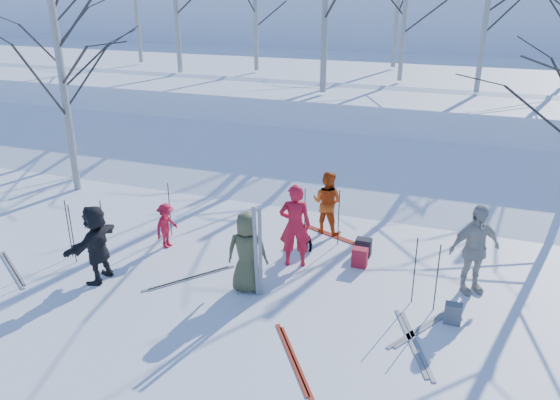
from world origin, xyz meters
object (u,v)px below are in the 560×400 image
at_px(skier_redor_behind, 327,202).
at_px(skier_red_north, 295,226).
at_px(skier_grey_west, 96,244).
at_px(dog, 306,238).
at_px(skier_olive_center, 247,252).
at_px(backpack_dark, 363,247).
at_px(backpack_grey, 453,314).
at_px(backpack_red, 360,258).
at_px(skier_red_seated, 166,226).
at_px(skier_cream_east, 474,249).

bearing_deg(skier_redor_behind, skier_red_north, 92.77).
xyz_separation_m(skier_grey_west, dog, (3.51, 2.80, -0.55)).
xyz_separation_m(skier_red_north, skier_redor_behind, (0.19, 1.85, -0.14)).
bearing_deg(skier_olive_center, dog, -116.51).
bearing_deg(skier_red_north, backpack_dark, -163.46).
bearing_deg(skier_grey_west, backpack_grey, 96.03).
bearing_deg(skier_red_north, skier_olive_center, 48.62).
distance_m(skier_olive_center, dog, 2.25).
relative_size(skier_red_north, backpack_red, 4.36).
bearing_deg(skier_red_north, backpack_grey, 142.65).
bearing_deg(skier_redor_behind, dog, 88.45).
bearing_deg(skier_red_seated, skier_redor_behind, -51.60).
xyz_separation_m(skier_cream_east, dog, (-3.57, 0.66, -0.65)).
xyz_separation_m(skier_olive_center, dog, (0.53, 2.11, -0.56)).
bearing_deg(skier_grey_west, skier_cream_east, 105.50).
bearing_deg(skier_red_seated, backpack_dark, -69.52).
height_order(skier_olive_center, backpack_grey, skier_olive_center).
distance_m(skier_olive_center, skier_red_north, 1.40).
bearing_deg(backpack_dark, skier_grey_west, -148.80).
relative_size(skier_olive_center, backpack_dark, 4.09).
height_order(skier_cream_east, dog, skier_cream_east).
relative_size(skier_redor_behind, backpack_red, 3.68).
xyz_separation_m(skier_red_seated, dog, (3.02, 1.01, -0.27)).
xyz_separation_m(skier_cream_east, backpack_grey, (-0.23, -1.26, -0.72)).
distance_m(skier_red_north, skier_cream_east, 3.57).
distance_m(skier_red_seated, backpack_grey, 6.43).
xyz_separation_m(dog, backpack_grey, (3.34, -1.92, -0.07)).
bearing_deg(skier_cream_east, dog, 133.97).
height_order(skier_red_north, backpack_red, skier_red_north).
bearing_deg(skier_olive_center, backpack_red, -150.08).
bearing_deg(backpack_grey, skier_redor_behind, 136.89).
relative_size(skier_cream_east, skier_grey_west, 1.12).
bearing_deg(dog, skier_olive_center, 23.70).
distance_m(skier_cream_east, dog, 3.69).
relative_size(skier_olive_center, skier_redor_behind, 1.06).
height_order(skier_redor_behind, backpack_grey, skier_redor_behind).
xyz_separation_m(skier_grey_west, backpack_red, (4.84, 2.37, -0.60)).
distance_m(skier_red_seated, dog, 3.19).
xyz_separation_m(skier_cream_east, backpack_dark, (-2.27, 0.78, -0.71)).
relative_size(skier_olive_center, backpack_red, 3.90).
relative_size(backpack_grey, backpack_dark, 0.95).
distance_m(skier_cream_east, backpack_red, 2.36).
bearing_deg(skier_red_seated, skier_olive_center, -108.10).
distance_m(skier_red_north, dog, 1.05).
height_order(skier_red_seated, backpack_dark, skier_red_seated).
distance_m(skier_olive_center, skier_grey_west, 3.05).
height_order(skier_grey_west, backpack_grey, skier_grey_west).
xyz_separation_m(skier_red_north, skier_grey_west, (-3.51, -1.98, -0.10)).
bearing_deg(skier_redor_behind, backpack_grey, 145.51).
bearing_deg(skier_cream_east, backpack_grey, -135.89).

